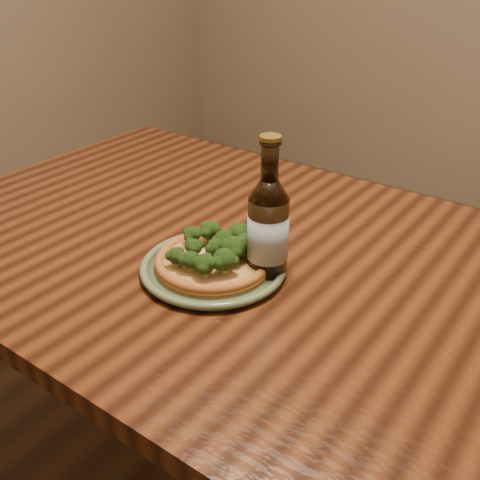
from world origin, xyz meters
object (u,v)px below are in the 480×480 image
Objects in this scene: table at (281,302)px; beer_bottle at (268,228)px; plate at (213,267)px; pizza at (214,257)px.

table is 6.14× the size of beer_bottle.
table is 0.17m from plate.
pizza is at bearing 16.01° from plate.
table is at bearing 52.86° from pizza.
pizza is at bearing -127.14° from table.
beer_bottle is at bearing 28.71° from pizza.
beer_bottle reaches higher than table.
table is 6.07× the size of plate.
table is at bearing 52.31° from plate.
beer_bottle is at bearing -85.91° from table.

